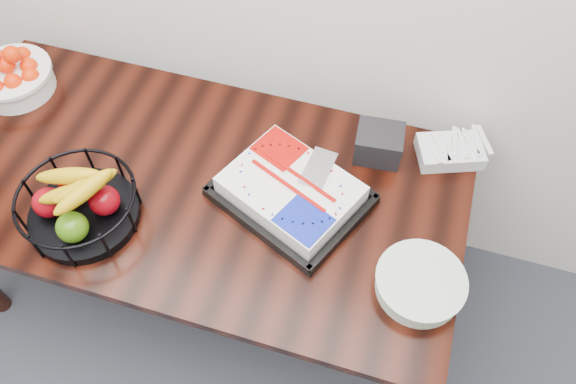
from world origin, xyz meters
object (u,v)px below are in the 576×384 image
(table, at_px, (193,195))
(tangerine_bowl, at_px, (10,73))
(fruit_basket, at_px, (79,204))
(plate_stack, at_px, (420,284))
(napkin_box, at_px, (379,144))
(cake_tray, at_px, (291,191))

(table, height_order, tangerine_bowl, tangerine_bowl)
(fruit_basket, relative_size, plate_stack, 1.40)
(plate_stack, bearing_deg, tangerine_bowl, 166.63)
(napkin_box, bearing_deg, plate_stack, -64.50)
(cake_tray, height_order, plate_stack, cake_tray)
(cake_tray, relative_size, plate_stack, 2.13)
(table, relative_size, tangerine_bowl, 6.17)
(table, distance_m, fruit_basket, 0.38)
(table, bearing_deg, napkin_box, 27.09)
(fruit_basket, distance_m, napkin_box, 0.97)
(napkin_box, bearing_deg, table, -152.91)
(cake_tray, xyz_separation_m, napkin_box, (0.23, 0.26, 0.01))
(plate_stack, height_order, napkin_box, napkin_box)
(table, relative_size, plate_stack, 6.93)
(table, distance_m, napkin_box, 0.65)
(tangerine_bowl, distance_m, napkin_box, 1.34)
(fruit_basket, bearing_deg, cake_tray, 23.41)
(fruit_basket, bearing_deg, plate_stack, 3.55)
(cake_tray, distance_m, plate_stack, 0.48)
(cake_tray, height_order, tangerine_bowl, tangerine_bowl)
(cake_tray, relative_size, fruit_basket, 1.52)
(tangerine_bowl, distance_m, fruit_basket, 0.67)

